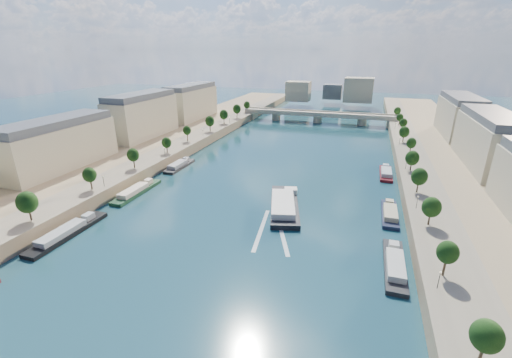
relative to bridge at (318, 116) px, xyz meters
The scene contains 16 objects.
ground 135.75m from the bridge, 90.00° to the right, with size 700.00×700.00×0.00m, color #0D383B.
quay_left 153.60m from the bridge, 117.96° to the right, with size 44.00×520.00×5.00m, color #9E8460.
quay_right 153.60m from the bridge, 62.04° to the right, with size 44.00×520.00×5.00m, color #9E8460.
pave_left 147.15m from the bridge, 112.79° to the right, with size 14.00×520.00×0.10m, color gray.
pave_right 147.15m from the bridge, 67.21° to the right, with size 14.00×520.00×0.10m, color gray.
trees_left 144.63m from the bridge, 112.37° to the right, with size 4.80×268.80×8.26m.
trees_right 137.27m from the bridge, 66.36° to the right, with size 4.80×268.80×8.26m.
lamps_left 154.85m from the bridge, 109.82° to the right, with size 0.36×200.36×4.28m.
lamps_right 140.84m from the bridge, 68.11° to the right, with size 0.36×200.36×4.28m.
buildings_left 150.48m from the bridge, 124.50° to the right, with size 16.00×226.00×23.20m.
skyline 84.47m from the bridge, 87.82° to the left, with size 79.00×42.00×22.00m.
bridge is the anchor object (origin of this frame).
tour_barge 153.23m from the bridge, 85.87° to the right, with size 16.87×33.41×4.36m.
wake 169.71m from the bridge, 86.27° to the right, with size 13.95×25.94×0.04m.
moored_barges_left 198.12m from the bridge, 103.28° to the right, with size 5.00×156.23×3.60m.
moored_barges_right 180.65m from the bridge, 75.41° to the right, with size 5.00×161.39×3.60m.
Camera 1 is at (34.66, -21.85, 51.44)m, focal length 24.00 mm.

